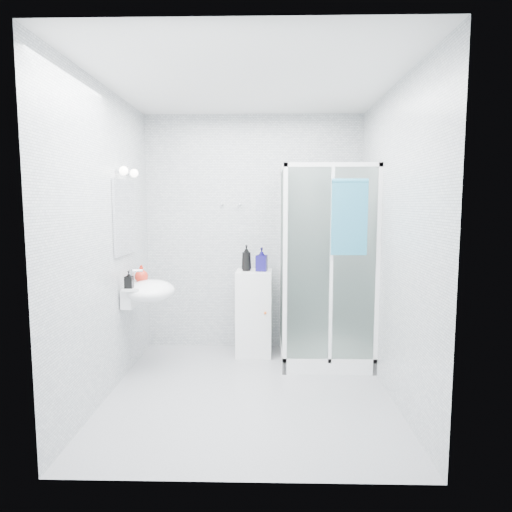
{
  "coord_description": "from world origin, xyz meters",
  "views": [
    {
      "loc": [
        0.15,
        -3.8,
        1.62
      ],
      "look_at": [
        0.05,
        0.35,
        1.15
      ],
      "focal_mm": 32.0,
      "sensor_mm": 36.0,
      "label": 1
    }
  ],
  "objects_px": {
    "shower_enclosure": "(317,320)",
    "shampoo_bottle_a": "(246,258)",
    "storage_cabinet": "(254,313)",
    "soap_dispenser_black": "(129,279)",
    "wall_basin": "(148,291)",
    "soap_dispenser_orange": "(141,274)",
    "hand_towel": "(349,215)",
    "shampoo_bottle_b": "(262,259)"
  },
  "relations": [
    {
      "from": "shower_enclosure",
      "to": "shampoo_bottle_a",
      "type": "height_order",
      "value": "shower_enclosure"
    },
    {
      "from": "storage_cabinet",
      "to": "soap_dispenser_black",
      "type": "relative_size",
      "value": 5.74
    },
    {
      "from": "wall_basin",
      "to": "soap_dispenser_orange",
      "type": "bearing_deg",
      "value": 125.45
    },
    {
      "from": "shower_enclosure",
      "to": "wall_basin",
      "type": "distance_m",
      "value": 1.72
    },
    {
      "from": "hand_towel",
      "to": "soap_dispenser_black",
      "type": "relative_size",
      "value": 4.33
    },
    {
      "from": "storage_cabinet",
      "to": "hand_towel",
      "type": "relative_size",
      "value": 1.32
    },
    {
      "from": "hand_towel",
      "to": "soap_dispenser_black",
      "type": "xyz_separation_m",
      "value": [
        -2.0,
        -0.1,
        -0.58
      ]
    },
    {
      "from": "shampoo_bottle_a",
      "to": "hand_towel",
      "type": "bearing_deg",
      "value": -33.47
    },
    {
      "from": "shower_enclosure",
      "to": "hand_towel",
      "type": "height_order",
      "value": "shower_enclosure"
    },
    {
      "from": "hand_towel",
      "to": "soap_dispenser_black",
      "type": "bearing_deg",
      "value": -177.0
    },
    {
      "from": "storage_cabinet",
      "to": "shampoo_bottle_b",
      "type": "relative_size",
      "value": 3.64
    },
    {
      "from": "storage_cabinet",
      "to": "shampoo_bottle_a",
      "type": "bearing_deg",
      "value": -173.67
    },
    {
      "from": "shampoo_bottle_a",
      "to": "soap_dispenser_orange",
      "type": "relative_size",
      "value": 1.66
    },
    {
      "from": "shampoo_bottle_a",
      "to": "shampoo_bottle_b",
      "type": "distance_m",
      "value": 0.16
    },
    {
      "from": "wall_basin",
      "to": "hand_towel",
      "type": "distance_m",
      "value": 2.02
    },
    {
      "from": "shampoo_bottle_b",
      "to": "soap_dispenser_black",
      "type": "height_order",
      "value": "shampoo_bottle_b"
    },
    {
      "from": "shower_enclosure",
      "to": "soap_dispenser_orange",
      "type": "height_order",
      "value": "shower_enclosure"
    },
    {
      "from": "shower_enclosure",
      "to": "hand_towel",
      "type": "relative_size",
      "value": 2.89
    },
    {
      "from": "storage_cabinet",
      "to": "hand_towel",
      "type": "xyz_separation_m",
      "value": [
        0.89,
        -0.65,
        1.06
      ]
    },
    {
      "from": "soap_dispenser_black",
      "to": "wall_basin",
      "type": "bearing_deg",
      "value": 57.91
    },
    {
      "from": "wall_basin",
      "to": "shampoo_bottle_a",
      "type": "xyz_separation_m",
      "value": [
        0.92,
        0.55,
        0.26
      ]
    },
    {
      "from": "hand_towel",
      "to": "shampoo_bottle_b",
      "type": "distance_m",
      "value": 1.13
    },
    {
      "from": "shampoo_bottle_a",
      "to": "soap_dispenser_black",
      "type": "distance_m",
      "value": 1.28
    },
    {
      "from": "wall_basin",
      "to": "soap_dispenser_black",
      "type": "bearing_deg",
      "value": -122.09
    },
    {
      "from": "wall_basin",
      "to": "soap_dispenser_black",
      "type": "distance_m",
      "value": 0.27
    },
    {
      "from": "wall_basin",
      "to": "shampoo_bottle_b",
      "type": "distance_m",
      "value": 1.23
    },
    {
      "from": "shower_enclosure",
      "to": "storage_cabinet",
      "type": "xyz_separation_m",
      "value": [
        -0.66,
        0.24,
        0.01
      ]
    },
    {
      "from": "shampoo_bottle_a",
      "to": "storage_cabinet",
      "type": "bearing_deg",
      "value": 4.81
    },
    {
      "from": "shampoo_bottle_a",
      "to": "soap_dispenser_orange",
      "type": "bearing_deg",
      "value": -157.31
    },
    {
      "from": "hand_towel",
      "to": "storage_cabinet",
      "type": "bearing_deg",
      "value": 143.91
    },
    {
      "from": "hand_towel",
      "to": "shampoo_bottle_b",
      "type": "bearing_deg",
      "value": 141.96
    },
    {
      "from": "hand_towel",
      "to": "shampoo_bottle_b",
      "type": "relative_size",
      "value": 2.75
    },
    {
      "from": "soap_dispenser_orange",
      "to": "wall_basin",
      "type": "bearing_deg",
      "value": -54.55
    },
    {
      "from": "wall_basin",
      "to": "shampoo_bottle_a",
      "type": "bearing_deg",
      "value": 31.07
    },
    {
      "from": "wall_basin",
      "to": "shampoo_bottle_b",
      "type": "bearing_deg",
      "value": 26.72
    },
    {
      "from": "shampoo_bottle_b",
      "to": "shampoo_bottle_a",
      "type": "bearing_deg",
      "value": 176.59
    },
    {
      "from": "wall_basin",
      "to": "shampoo_bottle_b",
      "type": "height_order",
      "value": "shampoo_bottle_b"
    },
    {
      "from": "shower_enclosure",
      "to": "soap_dispenser_black",
      "type": "height_order",
      "value": "shower_enclosure"
    },
    {
      "from": "wall_basin",
      "to": "storage_cabinet",
      "type": "distance_m",
      "value": 1.19
    },
    {
      "from": "shampoo_bottle_b",
      "to": "shower_enclosure",
      "type": "bearing_deg",
      "value": -21.62
    },
    {
      "from": "storage_cabinet",
      "to": "shampoo_bottle_b",
      "type": "bearing_deg",
      "value": -9.91
    },
    {
      "from": "hand_towel",
      "to": "soap_dispenser_orange",
      "type": "distance_m",
      "value": 2.07
    }
  ]
}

